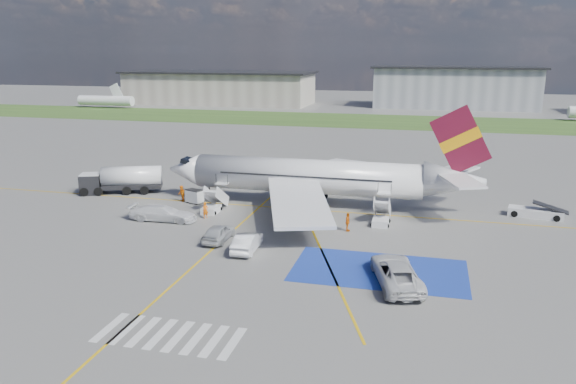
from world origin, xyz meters
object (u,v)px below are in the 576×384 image
object	(u,v)px
car_silver_b	(247,242)
van_white_b	(163,211)
gpu_cart	(195,197)
car_silver_a	(219,233)
fuel_tanker	(122,182)
van_white_a	(396,268)
airliner	(320,177)
belt_loader	(536,213)

from	to	relation	value
car_silver_b	van_white_b	world-z (taller)	van_white_b
gpu_cart	car_silver_a	distance (m)	14.14
fuel_tanker	van_white_a	distance (m)	40.34
fuel_tanker	car_silver_b	size ratio (longest dim) A/B	2.01
gpu_cart	van_white_a	bearing A→B (deg)	-15.33
airliner	van_white_b	xyz separation A→B (m)	(-14.78, -9.72, -2.33)
fuel_tanker	belt_loader	world-z (taller)	fuel_tanker
airliner	gpu_cart	world-z (taller)	airliner
airliner	belt_loader	distance (m)	23.60
airliner	car_silver_a	distance (m)	16.13
van_white_a	car_silver_a	bearing A→B (deg)	-34.56
belt_loader	van_white_b	size ratio (longest dim) A/B	1.13
gpu_cart	belt_loader	distance (m)	37.93
gpu_cart	belt_loader	size ratio (longest dim) A/B	0.36
airliner	van_white_a	xyz separation A→B (m)	(9.96, -20.22, -2.20)
belt_loader	car_silver_a	bearing A→B (deg)	-142.42
belt_loader	van_white_a	xyz separation A→B (m)	(-13.43, -21.45, 0.75)
belt_loader	van_white_b	bearing A→B (deg)	-153.80
car_silver_b	belt_loader	bearing A→B (deg)	-149.22
fuel_tanker	van_white_b	xyz separation A→B (m)	(10.28, -9.54, -0.35)
belt_loader	car_silver_a	size ratio (longest dim) A/B	1.29
airliner	van_white_b	distance (m)	17.84
gpu_cart	belt_loader	bearing A→B (deg)	26.39
van_white_b	belt_loader	bearing A→B (deg)	-75.95
gpu_cart	car_silver_a	world-z (taller)	car_silver_a
airliner	van_white_b	size ratio (longest dim) A/B	6.78
fuel_tanker	car_silver_a	bearing A→B (deg)	-58.60
car_silver_a	car_silver_b	distance (m)	3.91
belt_loader	van_white_a	size ratio (longest dim) A/B	0.96
airliner	van_white_b	bearing A→B (deg)	-146.67
fuel_tanker	gpu_cart	size ratio (longest dim) A/B	4.51
car_silver_a	van_white_b	distance (m)	9.27
car_silver_b	fuel_tanker	bearing A→B (deg)	-38.98
gpu_cart	van_white_b	size ratio (longest dim) A/B	0.41
fuel_tanker	gpu_cart	bearing A→B (deg)	-32.76
van_white_b	airliner	bearing A→B (deg)	-58.62
fuel_tanker	belt_loader	size ratio (longest dim) A/B	1.65
car_silver_b	van_white_b	xyz separation A→B (m)	(-11.43, 6.55, 0.24)
gpu_cart	fuel_tanker	bearing A→B (deg)	-171.23
fuel_tanker	car_silver_a	size ratio (longest dim) A/B	2.12
van_white_a	fuel_tanker	bearing A→B (deg)	-45.16
fuel_tanker	belt_loader	bearing A→B (deg)	-19.06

